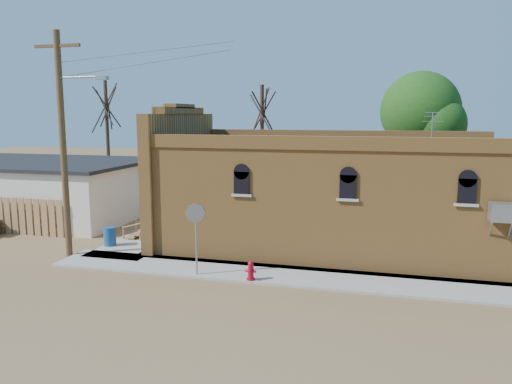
% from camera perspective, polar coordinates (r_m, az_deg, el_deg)
% --- Properties ---
extents(ground, '(120.00, 120.00, 0.00)m').
position_cam_1_polar(ground, '(17.63, -0.29, -10.27)').
color(ground, brown).
rests_on(ground, ground).
extents(sidewalk_south, '(19.00, 2.20, 0.08)m').
position_cam_1_polar(sidewalk_south, '(18.15, 5.11, -9.61)').
color(sidewalk_south, '#9E9991').
rests_on(sidewalk_south, ground).
extents(sidewalk_west, '(2.60, 10.00, 0.08)m').
position_cam_1_polar(sidewalk_west, '(25.18, -10.64, -4.45)').
color(sidewalk_west, '#9E9991').
rests_on(sidewalk_west, ground).
extents(brick_bar, '(16.40, 7.97, 6.30)m').
position_cam_1_polar(brick_bar, '(22.01, 7.61, -0.20)').
color(brick_bar, '#C17D3B').
rests_on(brick_bar, ground).
extents(wood_fence, '(5.20, 0.10, 1.80)m').
position_cam_1_polar(wood_fence, '(26.71, -25.49, -2.52)').
color(wood_fence, '#9A7745').
rests_on(wood_fence, ground).
extents(utility_pole, '(3.12, 0.26, 9.00)m').
position_cam_1_polar(utility_pole, '(21.35, -21.11, 5.58)').
color(utility_pole, '#46321C').
rests_on(utility_pole, ground).
extents(tree_bare_near, '(2.80, 2.80, 7.65)m').
position_cam_1_polar(tree_bare_near, '(29.99, 0.68, 9.24)').
color(tree_bare_near, '#4A362A').
rests_on(tree_bare_near, ground).
extents(tree_bare_far, '(2.80, 2.80, 8.16)m').
position_cam_1_polar(tree_bare_far, '(35.24, -16.76, 9.46)').
color(tree_bare_far, '#4A362A').
rests_on(tree_bare_far, ground).
extents(tree_leafy, '(4.40, 4.40, 8.15)m').
position_cam_1_polar(tree_leafy, '(29.61, 18.28, 8.74)').
color(tree_leafy, '#4A362A').
rests_on(tree_leafy, ground).
extents(fire_hydrant, '(0.38, 0.37, 0.67)m').
position_cam_1_polar(fire_hydrant, '(17.52, -0.61, -8.98)').
color(fire_hydrant, '#9F091E').
rests_on(fire_hydrant, sidewalk_south).
extents(stop_sign, '(0.67, 0.34, 2.61)m').
position_cam_1_polar(stop_sign, '(17.81, -6.89, -3.16)').
color(stop_sign, gray).
rests_on(stop_sign, sidewalk_south).
extents(trash_barrel, '(0.65, 0.65, 0.81)m').
position_cam_1_polar(trash_barrel, '(22.84, -16.37, -4.89)').
color(trash_barrel, navy).
rests_on(trash_barrel, sidewalk_west).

